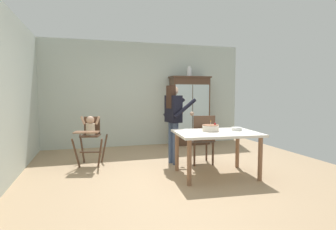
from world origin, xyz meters
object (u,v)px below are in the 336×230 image
at_px(ceramic_vase, 189,72).
at_px(high_chair_with_toddler, 90,131).
at_px(adult_person, 174,115).
at_px(china_cabinet, 190,110).
at_px(serving_bowl, 236,129).
at_px(dining_table, 216,138).
at_px(dining_chair_far_side, 202,136).
at_px(birthday_cake, 211,128).

xyz_separation_m(ceramic_vase, high_chair_with_toddler, (-2.57, -1.47, -1.29)).
distance_m(high_chair_with_toddler, adult_person, 1.63).
relative_size(china_cabinet, serving_bowl, 10.15).
distance_m(dining_table, dining_chair_far_side, 0.71).
relative_size(high_chair_with_toddler, dining_chair_far_side, 0.99).
xyz_separation_m(china_cabinet, dining_chair_far_side, (-0.51, -2.05, -0.36)).
height_order(ceramic_vase, serving_bowl, ceramic_vase).
bearing_deg(birthday_cake, ceramic_vase, 76.96).
xyz_separation_m(high_chair_with_toddler, adult_person, (1.56, -0.35, 0.31)).
relative_size(high_chair_with_toddler, serving_bowl, 5.28).
bearing_deg(ceramic_vase, adult_person, -119.01).
bearing_deg(dining_chair_far_side, china_cabinet, -98.95).
distance_m(dining_table, birthday_cake, 0.19).
xyz_separation_m(birthday_cake, serving_bowl, (0.46, -0.05, -0.03)).
relative_size(dining_table, dining_chair_far_side, 1.48).
distance_m(ceramic_vase, high_chair_with_toddler, 3.23).
height_order(ceramic_vase, dining_table, ceramic_vase).
bearing_deg(dining_table, serving_bowl, 7.53).
distance_m(serving_bowl, dining_chair_far_side, 0.77).
xyz_separation_m(dining_table, dining_chair_far_side, (0.06, 0.70, -0.09)).
distance_m(ceramic_vase, serving_bowl, 2.95).
xyz_separation_m(china_cabinet, ceramic_vase, (-0.02, 0.00, 1.03)).
bearing_deg(high_chair_with_toddler, dining_chair_far_side, -2.20).
relative_size(ceramic_vase, serving_bowl, 1.50).
xyz_separation_m(adult_person, dining_chair_far_side, (0.51, -0.23, -0.41)).
bearing_deg(birthday_cake, high_chair_with_toddler, 148.84).
relative_size(adult_person, serving_bowl, 8.50).
relative_size(china_cabinet, dining_chair_far_side, 1.90).
relative_size(ceramic_vase, birthday_cake, 0.96).
bearing_deg(adult_person, dining_table, -166.92).
xyz_separation_m(high_chair_with_toddler, birthday_cake, (1.96, -1.18, 0.14)).
height_order(high_chair_with_toddler, birthday_cake, high_chair_with_toddler).
bearing_deg(ceramic_vase, high_chair_with_toddler, -150.27).
distance_m(china_cabinet, dining_chair_far_side, 2.14).
bearing_deg(adult_person, high_chair_with_toddler, 64.76).
distance_m(birthday_cake, dining_chair_far_side, 0.66).
distance_m(ceramic_vase, dining_table, 3.10).
bearing_deg(china_cabinet, dining_chair_far_side, -104.12).
bearing_deg(ceramic_vase, serving_bowl, -93.19).
xyz_separation_m(high_chair_with_toddler, dining_chair_far_side, (2.07, -0.58, -0.10)).
bearing_deg(birthday_cake, serving_bowl, -6.15).
height_order(adult_person, dining_table, adult_person).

